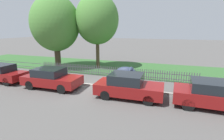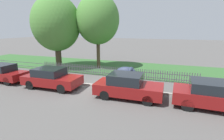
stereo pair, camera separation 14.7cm
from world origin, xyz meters
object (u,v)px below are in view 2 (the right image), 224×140
parked_car_black_saloon (4,73)px  parked_car_navy_estate (52,78)px  parked_car_red_compact (128,86)px  covered_motorcycle (127,72)px  parked_car_white_van (213,95)px  tree_nearest_kerb (56,24)px  tree_behind_motorcycle (98,20)px

parked_car_black_saloon → parked_car_navy_estate: 4.64m
parked_car_black_saloon → parked_car_red_compact: size_ratio=0.91×
parked_car_navy_estate → covered_motorcycle: (4.68, 3.36, -0.01)m
parked_car_black_saloon → parked_car_white_van: size_ratio=0.90×
parked_car_navy_estate → covered_motorcycle: size_ratio=2.22×
parked_car_navy_estate → tree_nearest_kerb: bearing=120.3°
parked_car_white_van → covered_motorcycle: parked_car_white_van is taller
covered_motorcycle → parked_car_black_saloon: bearing=-161.7°
parked_car_white_van → tree_nearest_kerb: size_ratio=0.55×
parked_car_navy_estate → parked_car_red_compact: 5.63m
parked_car_navy_estate → parked_car_red_compact: (5.63, 0.02, 0.01)m
parked_car_navy_estate → tree_nearest_kerb: (-3.51, 5.69, 3.92)m
tree_nearest_kerb → parked_car_black_saloon: bearing=-101.2°
tree_nearest_kerb → tree_behind_motorcycle: bearing=20.5°
parked_car_navy_estate → parked_car_white_van: 10.27m
parked_car_navy_estate → tree_behind_motorcycle: size_ratio=0.54×
parked_car_navy_estate → parked_car_white_van: bearing=-0.8°
parked_car_navy_estate → tree_nearest_kerb: size_ratio=0.55×
tree_nearest_kerb → parked_car_red_compact: bearing=-31.8°
tree_nearest_kerb → tree_behind_motorcycle: 4.31m
parked_car_red_compact → tree_nearest_kerb: (-9.14, 5.68, 3.91)m
parked_car_white_van → tree_behind_motorcycle: bearing=145.4°
parked_car_white_van → parked_car_black_saloon: bearing=-178.2°
parked_car_white_van → covered_motorcycle: (-5.59, 3.26, -0.04)m
parked_car_red_compact → parked_car_white_van: 4.64m
parked_car_black_saloon → tree_nearest_kerb: 7.02m
parked_car_navy_estate → parked_car_white_van: (10.27, 0.10, 0.02)m
tree_nearest_kerb → parked_car_navy_estate: bearing=-58.4°
parked_car_navy_estate → parked_car_black_saloon: bearing=178.7°
parked_car_white_van → tree_nearest_kerb: tree_nearest_kerb is taller
parked_car_navy_estate → parked_car_red_compact: size_ratio=1.01×
parked_car_black_saloon → tree_nearest_kerb: bearing=80.2°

